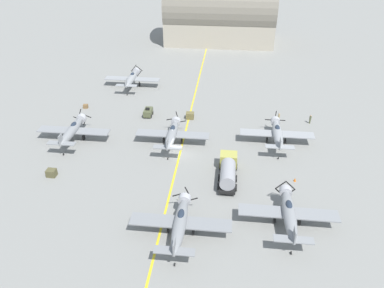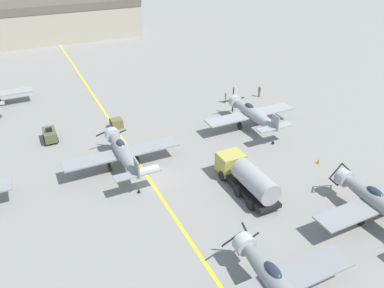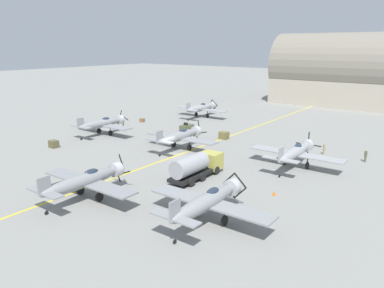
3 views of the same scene
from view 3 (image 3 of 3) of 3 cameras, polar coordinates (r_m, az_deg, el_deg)
ground_plane at (r=52.53m, az=-2.68°, el=-1.87°), size 400.00×400.00×0.00m
taxiway_stripe at (r=52.53m, az=-2.68°, el=-1.87°), size 0.30×160.00×0.01m
airplane_mid_right at (r=48.88m, az=15.48°, el=-1.23°), size 12.00×9.98×3.80m
airplane_mid_left at (r=66.42m, az=-13.49°, el=3.06°), size 12.00×9.98×3.70m
airplane_near_center at (r=38.98m, az=-15.89°, el=-5.34°), size 12.00×9.98×3.68m
airplane_near_right at (r=32.74m, az=2.44°, el=-8.69°), size 12.00×9.98×3.65m
airplane_mid_center at (r=55.45m, az=-1.86°, el=1.19°), size 12.00×9.98×3.77m
airplane_far_left at (r=80.75m, az=1.36°, el=5.50°), size 12.00×9.98×3.65m
fuel_tanker at (r=43.54m, az=0.70°, el=-3.32°), size 2.68×8.00×2.98m
tow_tractor at (r=66.73m, az=-0.82°, el=2.45°), size 1.57×2.60×1.79m
ground_crew_walking at (r=54.75m, az=24.95°, el=-1.57°), size 0.37×0.37×1.70m
ground_crew_inspecting at (r=56.30m, az=19.50°, el=-0.64°), size 0.35×0.35×1.63m
supply_crate_by_tanker at (r=60.58m, az=-20.32°, el=0.01°), size 1.36×1.14×1.10m
supply_crate_mid_lane at (r=76.61m, az=-7.61°, el=3.61°), size 0.95×0.82×0.73m
supply_crate_outboard at (r=62.21m, az=4.88°, el=1.31°), size 1.47×1.24×1.20m
traffic_cone at (r=39.93m, az=12.41°, el=-7.29°), size 0.36×0.36×0.55m
hangar at (r=105.66m, az=21.18°, el=10.05°), size 30.90×16.73×18.24m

